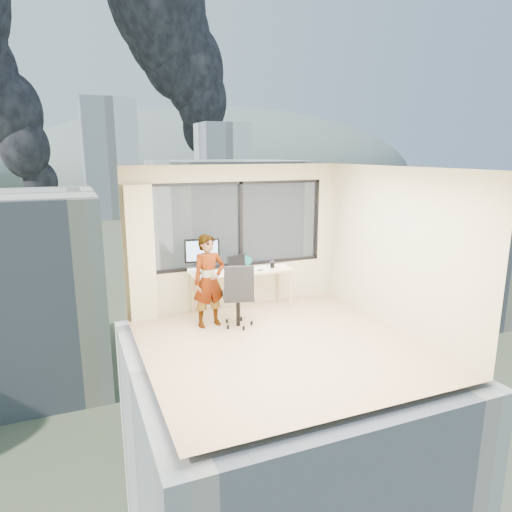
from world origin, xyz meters
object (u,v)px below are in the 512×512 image
monitor (202,255)px  game_console (196,270)px  handbag (245,261)px  chair (238,294)px  desk (242,290)px  laptop (241,264)px  person (209,281)px

monitor → game_console: 0.30m
game_console → handbag: (0.95, 0.05, 0.07)m
chair → handbag: 1.09m
desk → laptop: laptop is taller
game_console → laptop: size_ratio=0.72×
handbag → game_console: bearing=-158.2°
monitor → handbag: 0.88m
person → game_console: (-0.04, 0.68, 0.02)m
desk → game_console: 0.92m
person → handbag: 1.18m
monitor → handbag: size_ratio=2.24×
person → laptop: bearing=24.0°
laptop → handbag: bearing=39.6°
desk → person: bearing=-147.1°
person → monitor: bearing=75.0°
person → monitor: 0.68m
chair → game_console: size_ratio=3.85×
desk → laptop: size_ratio=4.57×
laptop → monitor: bearing=152.8°
desk → handbag: (0.15, 0.24, 0.48)m
person → monitor: size_ratio=2.50×
laptop → chair: bearing=-130.0°
chair → handbag: chair is taller
monitor → person: bearing=-88.6°
monitor → desk: bearing=-2.2°
game_console → monitor: bearing=-29.1°
person → desk: bearing=24.0°
handbag → laptop: bearing=-106.0°
chair → handbag: (0.48, 0.93, 0.31)m
desk → handbag: 0.56m
desk → laptop: bearing=-147.7°
laptop → handbag: 0.32m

